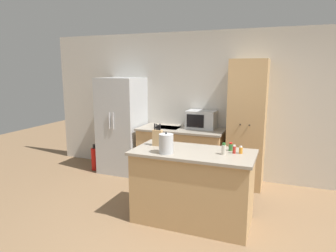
{
  "coord_description": "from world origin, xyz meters",
  "views": [
    {
      "loc": [
        0.91,
        -2.95,
        1.94
      ],
      "look_at": [
        -0.8,
        1.4,
        1.05
      ],
      "focal_mm": 32.0,
      "sensor_mm": 36.0,
      "label": 1
    }
  ],
  "objects_px": {
    "spice_bottle_short_red": "(241,150)",
    "spice_bottle_green_herb": "(231,147)",
    "knife_block": "(158,137)",
    "kettle": "(166,144)",
    "spice_bottle_tall_dark": "(234,149)",
    "microwave": "(201,120)",
    "spice_bottle_amber_oil": "(224,149)",
    "refrigerator": "(122,125)",
    "pantry_cabinet": "(247,124)",
    "fire_extinguisher": "(95,159)"
  },
  "relations": [
    {
      "from": "fire_extinguisher",
      "to": "spice_bottle_amber_oil",
      "type": "bearing_deg",
      "value": -24.43
    },
    {
      "from": "refrigerator",
      "to": "spice_bottle_tall_dark",
      "type": "xyz_separation_m",
      "value": [
        2.32,
        -1.33,
        0.09
      ]
    },
    {
      "from": "spice_bottle_green_herb",
      "to": "microwave",
      "type": "bearing_deg",
      "value": 118.61
    },
    {
      "from": "pantry_cabinet",
      "to": "fire_extinguisher",
      "type": "distance_m",
      "value": 2.96
    },
    {
      "from": "refrigerator",
      "to": "spice_bottle_short_red",
      "type": "xyz_separation_m",
      "value": [
        2.4,
        -1.31,
        0.08
      ]
    },
    {
      "from": "spice_bottle_amber_oil",
      "to": "kettle",
      "type": "bearing_deg",
      "value": -163.29
    },
    {
      "from": "microwave",
      "to": "kettle",
      "type": "xyz_separation_m",
      "value": [
        0.05,
        -1.79,
        -0.01
      ]
    },
    {
      "from": "microwave",
      "to": "spice_bottle_green_herb",
      "type": "height_order",
      "value": "microwave"
    },
    {
      "from": "pantry_cabinet",
      "to": "spice_bottle_green_herb",
      "type": "bearing_deg",
      "value": -91.7
    },
    {
      "from": "spice_bottle_amber_oil",
      "to": "pantry_cabinet",
      "type": "bearing_deg",
      "value": 86.69
    },
    {
      "from": "microwave",
      "to": "spice_bottle_amber_oil",
      "type": "bearing_deg",
      "value": -66.03
    },
    {
      "from": "pantry_cabinet",
      "to": "microwave",
      "type": "distance_m",
      "value": 0.8
    },
    {
      "from": "refrigerator",
      "to": "spice_bottle_green_herb",
      "type": "xyz_separation_m",
      "value": [
        2.26,
        -1.23,
        0.09
      ]
    },
    {
      "from": "spice_bottle_amber_oil",
      "to": "fire_extinguisher",
      "type": "distance_m",
      "value": 3.11
    },
    {
      "from": "spice_bottle_short_red",
      "to": "spice_bottle_amber_oil",
      "type": "relative_size",
      "value": 0.64
    },
    {
      "from": "spice_bottle_amber_oil",
      "to": "fire_extinguisher",
      "type": "height_order",
      "value": "spice_bottle_amber_oil"
    },
    {
      "from": "spice_bottle_green_herb",
      "to": "spice_bottle_short_red",
      "type": "bearing_deg",
      "value": -31.93
    },
    {
      "from": "knife_block",
      "to": "spice_bottle_tall_dark",
      "type": "xyz_separation_m",
      "value": [
        1.01,
        -0.01,
        -0.07
      ]
    },
    {
      "from": "spice_bottle_short_red",
      "to": "spice_bottle_green_herb",
      "type": "height_order",
      "value": "spice_bottle_green_herb"
    },
    {
      "from": "spice_bottle_amber_oil",
      "to": "fire_extinguisher",
      "type": "xyz_separation_m",
      "value": [
        -2.74,
        1.24,
        -0.78
      ]
    },
    {
      "from": "spice_bottle_amber_oil",
      "to": "spice_bottle_tall_dark",
      "type": "bearing_deg",
      "value": 41.83
    },
    {
      "from": "microwave",
      "to": "kettle",
      "type": "bearing_deg",
      "value": -88.5
    },
    {
      "from": "pantry_cabinet",
      "to": "spice_bottle_tall_dark",
      "type": "height_order",
      "value": "pantry_cabinet"
    },
    {
      "from": "microwave",
      "to": "spice_bottle_short_red",
      "type": "xyz_separation_m",
      "value": [
        0.89,
        -1.47,
        -0.09
      ]
    },
    {
      "from": "spice_bottle_amber_oil",
      "to": "microwave",
      "type": "bearing_deg",
      "value": 113.97
    },
    {
      "from": "spice_bottle_short_red",
      "to": "spice_bottle_green_herb",
      "type": "distance_m",
      "value": 0.16
    },
    {
      "from": "spice_bottle_tall_dark",
      "to": "spice_bottle_green_herb",
      "type": "relative_size",
      "value": 1.0
    },
    {
      "from": "refrigerator",
      "to": "fire_extinguisher",
      "type": "height_order",
      "value": "refrigerator"
    },
    {
      "from": "spice_bottle_tall_dark",
      "to": "microwave",
      "type": "bearing_deg",
      "value": 118.64
    },
    {
      "from": "knife_block",
      "to": "fire_extinguisher",
      "type": "bearing_deg",
      "value": 148.11
    },
    {
      "from": "knife_block",
      "to": "spice_bottle_green_herb",
      "type": "bearing_deg",
      "value": 6.17
    },
    {
      "from": "microwave",
      "to": "kettle",
      "type": "height_order",
      "value": "microwave"
    },
    {
      "from": "knife_block",
      "to": "microwave",
      "type": "bearing_deg",
      "value": 82.47
    },
    {
      "from": "pantry_cabinet",
      "to": "spice_bottle_green_herb",
      "type": "distance_m",
      "value": 1.3
    },
    {
      "from": "refrigerator",
      "to": "pantry_cabinet",
      "type": "relative_size",
      "value": 0.85
    },
    {
      "from": "spice_bottle_short_red",
      "to": "fire_extinguisher",
      "type": "distance_m",
      "value": 3.22
    },
    {
      "from": "refrigerator",
      "to": "microwave",
      "type": "distance_m",
      "value": 1.53
    },
    {
      "from": "refrigerator",
      "to": "knife_block",
      "type": "height_order",
      "value": "refrigerator"
    },
    {
      "from": "spice_bottle_short_red",
      "to": "spice_bottle_green_herb",
      "type": "xyz_separation_m",
      "value": [
        -0.14,
        0.08,
        0.01
      ]
    },
    {
      "from": "knife_block",
      "to": "kettle",
      "type": "bearing_deg",
      "value": -50.97
    },
    {
      "from": "microwave",
      "to": "spice_bottle_tall_dark",
      "type": "bearing_deg",
      "value": -61.36
    },
    {
      "from": "pantry_cabinet",
      "to": "spice_bottle_short_red",
      "type": "distance_m",
      "value": 1.39
    },
    {
      "from": "spice_bottle_short_red",
      "to": "pantry_cabinet",
      "type": "bearing_deg",
      "value": 94.02
    },
    {
      "from": "spice_bottle_green_herb",
      "to": "spice_bottle_amber_oil",
      "type": "bearing_deg",
      "value": -103.29
    },
    {
      "from": "kettle",
      "to": "fire_extinguisher",
      "type": "relative_size",
      "value": 0.52
    },
    {
      "from": "spice_bottle_amber_oil",
      "to": "fire_extinguisher",
      "type": "relative_size",
      "value": 0.28
    },
    {
      "from": "microwave",
      "to": "spice_bottle_short_red",
      "type": "height_order",
      "value": "microwave"
    },
    {
      "from": "spice_bottle_green_herb",
      "to": "pantry_cabinet",
      "type": "bearing_deg",
      "value": 88.3
    },
    {
      "from": "refrigerator",
      "to": "spice_bottle_amber_oil",
      "type": "xyz_separation_m",
      "value": [
        2.21,
        -1.43,
        0.11
      ]
    },
    {
      "from": "refrigerator",
      "to": "pantry_cabinet",
      "type": "bearing_deg",
      "value": 1.88
    }
  ]
}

